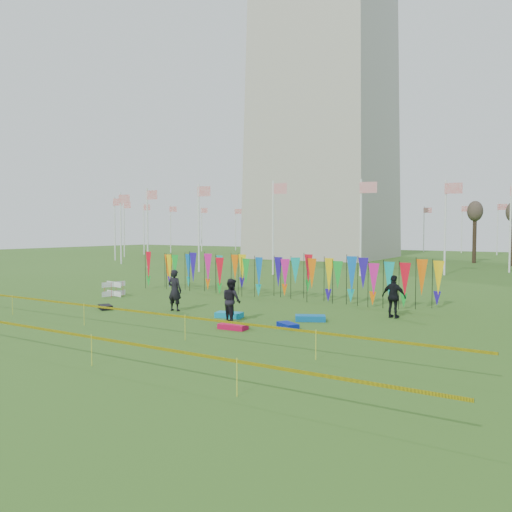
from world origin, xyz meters
The scene contains 14 objects.
ground centered at (0.00, 0.00, 0.00)m, with size 160.00×160.00×0.00m, color #305718.
flagpole_ring centered at (-14.00, 48.00, 4.00)m, with size 57.40×56.16×8.00m.
banner_row centered at (0.28, 8.53, 1.45)m, with size 18.64×0.64×2.33m.
caution_tape_near centered at (-0.22, -2.67, 0.78)m, with size 26.00×0.02×0.90m.
caution_tape_far centered at (-0.22, -6.58, 0.78)m, with size 26.00×0.02×0.90m.
box_kite centered at (-7.77, 4.14, 0.43)m, with size 0.77×0.77×0.85m.
person_left centered at (-1.30, 1.98, 0.98)m, with size 0.72×0.52×1.96m, color black.
person_mid centered at (2.65, 0.96, 0.91)m, with size 0.89×0.55×1.83m, color black.
person_right centered at (8.08, 5.50, 0.94)m, with size 1.10×0.62×1.87m, color black.
kite_bag_turquoise centered at (1.92, 1.84, 0.12)m, with size 1.17×0.58×0.23m, color #0D91C3.
kite_bag_blue centered at (5.19, 1.15, 0.10)m, with size 0.94×0.49×0.20m, color #091D96.
kite_bag_red centered at (3.51, -0.20, 0.10)m, with size 1.12×0.51×0.20m, color #C90D41.
kite_bag_black centered at (-4.47, 0.58, 0.10)m, with size 0.91×0.52×0.21m, color black.
kite_bag_teal centered at (5.29, 2.96, 0.12)m, with size 1.25×0.60×0.24m, color #0B61A7.
Camera 1 is at (14.24, -15.95, 3.83)m, focal length 35.00 mm.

